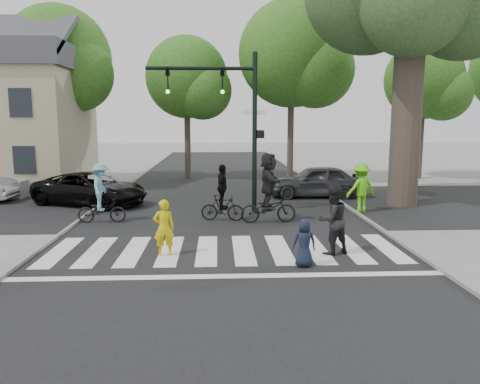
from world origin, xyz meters
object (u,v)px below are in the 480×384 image
object	(u,v)px
pedestrian_woman	(164,228)
cyclist_right	(268,192)
cyclist_left	(101,197)
pedestrian_adult	(332,220)
cyclist_mid	(222,198)
pedestrian_child	(304,243)
traffic_signal	(232,110)
car_grey	(316,181)
car_suv	(90,189)

from	to	relation	value
pedestrian_woman	cyclist_right	world-z (taller)	cyclist_right
cyclist_left	cyclist_right	bearing A→B (deg)	-2.65
pedestrian_adult	cyclist_mid	bearing A→B (deg)	-78.04
pedestrian_adult	pedestrian_woman	bearing A→B (deg)	-22.43
pedestrian_child	cyclist_mid	world-z (taller)	cyclist_mid
cyclist_left	cyclist_right	world-z (taller)	cyclist_right
traffic_signal	pedestrian_woman	distance (m)	6.76
pedestrian_woman	pedestrian_adult	xyz separation A→B (m)	(4.43, -0.04, 0.18)
pedestrian_woman	traffic_signal	bearing A→B (deg)	-120.14
cyclist_mid	car_grey	world-z (taller)	cyclist_mid
car_suv	traffic_signal	bearing A→B (deg)	-83.70
pedestrian_adult	traffic_signal	bearing A→B (deg)	-88.45
traffic_signal	cyclist_right	world-z (taller)	traffic_signal
traffic_signal	pedestrian_adult	bearing A→B (deg)	-66.48
pedestrian_child	pedestrian_woman	bearing A→B (deg)	-19.70
cyclist_left	cyclist_mid	bearing A→B (deg)	1.63
pedestrian_child	cyclist_right	size ratio (longest dim) A/B	0.49
cyclist_mid	pedestrian_adult	bearing A→B (deg)	-56.06
pedestrian_child	car_grey	distance (m)	10.54
cyclist_left	car_suv	xyz separation A→B (m)	(-1.31, 3.51, -0.22)
pedestrian_woman	car_grey	world-z (taller)	pedestrian_woman
car_grey	traffic_signal	bearing A→B (deg)	-47.20
pedestrian_woman	car_grey	size ratio (longest dim) A/B	0.35
traffic_signal	pedestrian_adult	distance (m)	6.88
traffic_signal	cyclist_right	size ratio (longest dim) A/B	2.48
cyclist_right	pedestrian_woman	bearing A→B (deg)	-129.33
cyclist_left	cyclist_mid	size ratio (longest dim) A/B	1.04
pedestrian_adult	pedestrian_child	bearing A→B (deg)	26.64
cyclist_mid	car_grey	bearing A→B (deg)	48.62
pedestrian_woman	cyclist_mid	bearing A→B (deg)	-121.32
car_suv	pedestrian_woman	bearing A→B (deg)	-127.93
pedestrian_adult	cyclist_right	xyz separation A→B (m)	(-1.28, 3.88, 0.15)
car_suv	car_grey	size ratio (longest dim) A/B	1.13
pedestrian_child	pedestrian_adult	xyz separation A→B (m)	(0.94, 1.07, 0.34)
car_grey	pedestrian_child	bearing A→B (deg)	-12.04
cyclist_mid	car_grey	distance (m)	6.57
traffic_signal	car_suv	world-z (taller)	traffic_signal
pedestrian_adult	cyclist_right	bearing A→B (deg)	-93.65
pedestrian_adult	car_suv	xyz separation A→B (m)	(-8.36, 7.66, -0.25)
traffic_signal	car_grey	distance (m)	6.15
pedestrian_adult	cyclist_left	distance (m)	8.18
pedestrian_child	car_grey	size ratio (longest dim) A/B	0.27
cyclist_right	car_suv	xyz separation A→B (m)	(-7.07, 3.78, -0.40)
cyclist_mid	car_suv	bearing A→B (deg)	148.28
pedestrian_woman	cyclist_right	size ratio (longest dim) A/B	0.62
cyclist_left	pedestrian_child	bearing A→B (deg)	-40.48
pedestrian_woman	pedestrian_child	size ratio (longest dim) A/B	1.27
pedestrian_woman	pedestrian_adult	bearing A→B (deg)	168.52
car_suv	car_grey	xyz separation A→B (m)	(9.83, 1.53, 0.06)
pedestrian_child	cyclist_left	bearing A→B (deg)	-42.66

